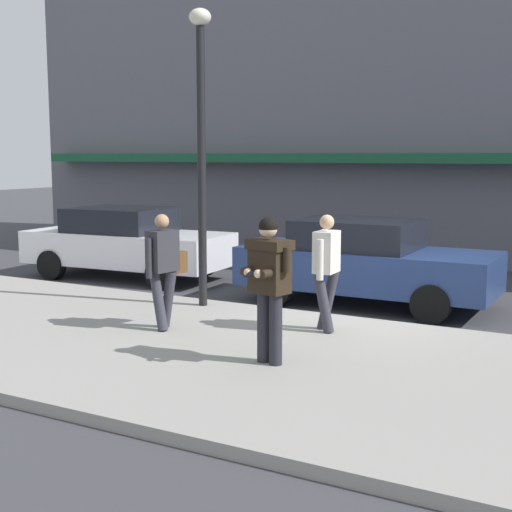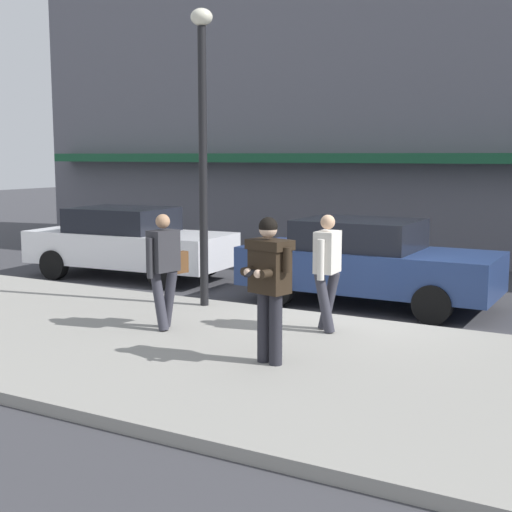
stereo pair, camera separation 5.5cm
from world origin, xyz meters
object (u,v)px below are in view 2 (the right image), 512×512
at_px(man_texting_on_phone, 269,274).
at_px(pedestrian_with_bag, 165,264).
at_px(street_lamp_post, 203,127).
at_px(pedestrian_in_light_coat, 327,265).
at_px(parked_sedan_near, 128,242).
at_px(parked_sedan_mid, 366,262).

distance_m(man_texting_on_phone, pedestrian_with_bag, 2.31).
distance_m(man_texting_on_phone, street_lamp_post, 4.04).
relative_size(pedestrian_in_light_coat, pedestrian_with_bag, 1.00).
bearing_deg(parked_sedan_near, pedestrian_with_bag, -44.96).
bearing_deg(parked_sedan_near, man_texting_on_phone, -37.70).
relative_size(man_texting_on_phone, pedestrian_in_light_coat, 1.06).
xyz_separation_m(parked_sedan_mid, pedestrian_in_light_coat, (0.37, -2.60, 0.32)).
relative_size(parked_sedan_near, pedestrian_in_light_coat, 2.71).
distance_m(parked_sedan_near, parked_sedan_mid, 5.58).
distance_m(parked_sedan_near, pedestrian_with_bag, 5.42).
relative_size(parked_sedan_mid, street_lamp_post, 0.92).
bearing_deg(parked_sedan_mid, pedestrian_in_light_coat, -81.78).
xyz_separation_m(parked_sedan_near, man_texting_on_phone, (5.99, -4.63, 0.46)).
distance_m(parked_sedan_mid, pedestrian_in_light_coat, 2.64).
bearing_deg(man_texting_on_phone, pedestrian_in_light_coat, 91.33).
bearing_deg(street_lamp_post, parked_sedan_mid, 42.27).
bearing_deg(man_texting_on_phone, parked_sedan_near, 142.30).
bearing_deg(pedestrian_in_light_coat, parked_sedan_near, 154.87).
bearing_deg(pedestrian_with_bag, parked_sedan_mid, 64.31).
height_order(pedestrian_in_light_coat, street_lamp_post, street_lamp_post).
bearing_deg(pedestrian_with_bag, man_texting_on_phone, -20.50).
height_order(parked_sedan_near, man_texting_on_phone, man_texting_on_phone).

